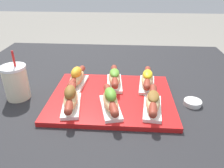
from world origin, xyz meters
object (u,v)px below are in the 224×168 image
Objects in this scene: serving_tray at (112,97)px; hot_dog_4 at (114,78)px; hot_dog_1 at (110,100)px; hot_dog_2 at (153,102)px; drink_cup at (16,82)px; sauce_bowl at (193,102)px; hot_dog_0 at (71,98)px; hot_dog_5 at (147,79)px; hot_dog_3 at (77,78)px.

serving_tray is 2.33× the size of hot_dog_4.
hot_dog_1 is 0.15m from hot_dog_2.
serving_tray is 0.37m from drink_cup.
drink_cup is at bearing -164.89° from hot_dog_4.
hot_dog_2 is 0.18m from sauce_bowl.
hot_dog_0 reaches higher than sauce_bowl.
hot_dog_1 reaches higher than hot_dog_2.
hot_dog_5 reaches higher than serving_tray.
hot_dog_0 is 0.33m from hot_dog_5.
hot_dog_5 is at bearing 32.36° from hot_dog_0.
hot_dog_0 is at bearing -179.22° from hot_dog_2.
serving_tray is 0.31m from sauce_bowl.
sauce_bowl is at bearing -11.42° from hot_dog_3.
sauce_bowl is at bearing -32.33° from hot_dog_5.
hot_dog_3 is (-0.15, 0.07, 0.04)m from serving_tray.
serving_tray is 2.35× the size of hot_dog_0.
serving_tray is at bearing 149.78° from hot_dog_2.
hot_dog_5 is at bearing 92.13° from hot_dog_2.
hot_dog_5 is (-0.01, 0.17, 0.00)m from hot_dog_2.
sauce_bowl is (0.16, 0.07, -0.04)m from hot_dog_2.
hot_dog_4 is (0.14, 0.18, -0.00)m from hot_dog_0.
hot_dog_4 is at bearing 177.96° from hot_dog_5.
hot_dog_4 reaches higher than hot_dog_2.
hot_dog_4 reaches higher than serving_tray.
hot_dog_3 reaches higher than hot_dog_5.
hot_dog_1 is 1.01× the size of drink_cup.
hot_dog_3 is (-0.30, 0.16, 0.00)m from hot_dog_2.
hot_dog_1 reaches higher than hot_dog_5.
hot_dog_5 reaches higher than sauce_bowl.
hot_dog_5 reaches higher than hot_dog_2.
hot_dog_1 is at bearing -165.92° from sauce_bowl.
hot_dog_0 is (-0.14, -0.09, 0.04)m from serving_tray.
serving_tray is at bearing 91.53° from hot_dog_1.
hot_dog_5 is 3.07× the size of sauce_bowl.
sauce_bowl is at bearing 9.30° from hot_dog_0.
hot_dog_2 is at bearing -28.31° from hot_dog_3.
hot_dog_2 is 1.00× the size of hot_dog_4.
hot_dog_1 is 0.98× the size of hot_dog_2.
hot_dog_2 is 0.52m from drink_cup.
hot_dog_3 is at bearing -177.69° from hot_dog_5.
sauce_bowl is (0.44, 0.07, -0.04)m from hot_dog_0.
hot_dog_0 is 1.00× the size of hot_dog_2.
hot_dog_3 is 3.08× the size of sauce_bowl.
hot_dog_5 is at bearing -2.04° from hot_dog_4.
hot_dog_1 is at bearing -12.74° from drink_cup.
hot_dog_0 reaches higher than serving_tray.
drink_cup is (-0.22, -0.08, 0.01)m from hot_dog_3.
serving_tray is 2.34× the size of hot_dog_5.
hot_dog_0 is 0.99× the size of hot_dog_3.
drink_cup is at bearing -158.85° from hot_dog_3.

